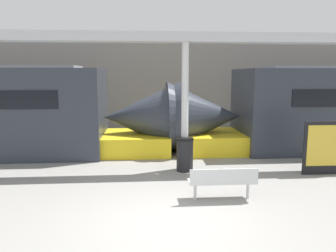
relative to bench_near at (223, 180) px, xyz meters
The scene contains 7 objects.
ground_plane 1.79m from the bench_near, 141.80° to the right, with size 60.00×60.00×0.00m, color gray.
station_wall 9.81m from the bench_near, 98.12° to the left, with size 56.00×0.20×5.00m, color gray.
bench_near is the anchor object (origin of this frame).
trash_bin 2.49m from the bench_near, 103.26° to the left, with size 0.52×0.52×1.01m.
poster_board 3.81m from the bench_near, 27.70° to the left, with size 1.14×0.07×1.57m.
support_column_near 3.05m from the bench_near, 101.76° to the left, with size 0.21×0.21×3.82m, color silver.
canopy_beam 4.40m from the bench_near, 101.76° to the left, with size 28.00×0.60×0.28m, color #B7B7BC.
Camera 1 is at (-0.44, -6.05, 2.89)m, focal length 35.00 mm.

